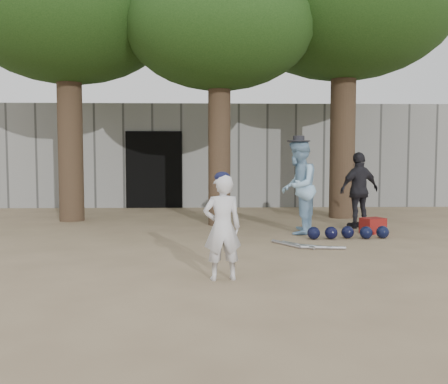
{
  "coord_description": "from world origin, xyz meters",
  "views": [
    {
      "loc": [
        0.36,
        -6.58,
        1.5
      ],
      "look_at": [
        0.6,
        1.0,
        0.95
      ],
      "focal_mm": 40.0,
      "sensor_mm": 36.0,
      "label": 1
    }
  ],
  "objects_px": {
    "spectator_blue": "(298,187)",
    "boy_player": "(222,228)",
    "spectator_dark": "(359,190)",
    "red_bag": "(373,226)"
  },
  "relations": [
    {
      "from": "spectator_blue",
      "to": "boy_player",
      "type": "bearing_deg",
      "value": -4.82
    },
    {
      "from": "spectator_dark",
      "to": "red_bag",
      "type": "xyz_separation_m",
      "value": [
        0.05,
        -0.75,
        -0.64
      ]
    },
    {
      "from": "boy_player",
      "to": "spectator_blue",
      "type": "height_order",
      "value": "spectator_blue"
    },
    {
      "from": "boy_player",
      "to": "spectator_dark",
      "type": "distance_m",
      "value": 5.21
    },
    {
      "from": "spectator_blue",
      "to": "red_bag",
      "type": "height_order",
      "value": "spectator_blue"
    },
    {
      "from": "spectator_dark",
      "to": "red_bag",
      "type": "bearing_deg",
      "value": 72.06
    },
    {
      "from": "boy_player",
      "to": "red_bag",
      "type": "xyz_separation_m",
      "value": [
        3.02,
        3.53,
        -0.49
      ]
    },
    {
      "from": "spectator_blue",
      "to": "spectator_dark",
      "type": "height_order",
      "value": "spectator_blue"
    },
    {
      "from": "spectator_dark",
      "to": "red_bag",
      "type": "relative_size",
      "value": 3.76
    },
    {
      "from": "spectator_dark",
      "to": "spectator_blue",
      "type": "bearing_deg",
      "value": 6.07
    }
  ]
}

